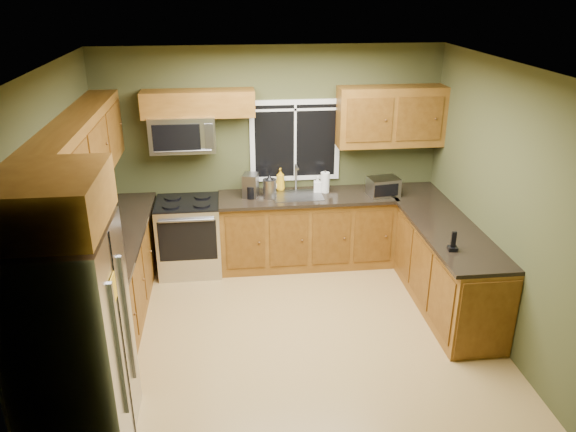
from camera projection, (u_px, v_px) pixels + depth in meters
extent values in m
plane|color=#A27F47|center=(287.00, 330.00, 5.87)|extent=(4.20, 4.20, 0.00)
plane|color=white|center=(287.00, 66.00, 4.83)|extent=(4.20, 4.20, 0.00)
plane|color=#3D4122|center=(271.00, 157.00, 7.00)|extent=(4.20, 0.00, 4.20)
plane|color=#3D4122|center=(317.00, 314.00, 3.70)|extent=(4.20, 0.00, 4.20)
plane|color=#3D4122|center=(59.00, 221.00, 5.13)|extent=(0.00, 3.60, 3.60)
plane|color=#3D4122|center=(497.00, 202.00, 5.57)|extent=(0.00, 3.60, 3.60)
cube|color=white|center=(295.00, 141.00, 6.94)|extent=(1.12, 0.03, 1.02)
cube|color=black|center=(295.00, 141.00, 6.93)|extent=(1.00, 0.01, 0.90)
cube|color=white|center=(295.00, 141.00, 6.92)|extent=(0.03, 0.01, 0.90)
cube|color=white|center=(295.00, 110.00, 6.77)|extent=(1.00, 0.01, 0.03)
cube|color=brown|center=(114.00, 280.00, 5.95)|extent=(0.60, 2.65, 0.90)
cube|color=black|center=(111.00, 240.00, 5.77)|extent=(0.65, 2.65, 0.04)
cube|color=brown|center=(306.00, 231.00, 7.11)|extent=(2.17, 0.60, 0.90)
cube|color=black|center=(307.00, 197.00, 6.91)|extent=(2.17, 0.65, 0.04)
cube|color=brown|center=(439.00, 259.00, 6.39)|extent=(0.60, 2.50, 0.90)
cube|color=#5E3810|center=(487.00, 321.00, 5.23)|extent=(0.56, 0.02, 0.82)
cube|color=black|center=(441.00, 221.00, 6.20)|extent=(0.65, 2.50, 0.04)
cube|color=brown|center=(81.00, 152.00, 5.39)|extent=(0.33, 2.65, 0.72)
cube|color=brown|center=(198.00, 103.00, 6.48)|extent=(1.30, 0.33, 0.30)
cube|color=brown|center=(391.00, 116.00, 6.80)|extent=(1.30, 0.33, 0.72)
cube|color=brown|center=(48.00, 201.00, 3.71)|extent=(0.72, 0.90, 0.38)
cube|color=#B7B7BC|center=(73.00, 343.00, 4.15)|extent=(0.72, 0.90, 1.80)
cube|color=slate|center=(119.00, 350.00, 3.99)|extent=(0.03, 0.04, 1.10)
cube|color=slate|center=(127.00, 319.00, 4.35)|extent=(0.03, 0.04, 1.10)
cube|color=black|center=(123.00, 340.00, 4.19)|extent=(0.01, 0.02, 1.78)
cube|color=gold|center=(114.00, 288.00, 3.91)|extent=(0.01, 0.14, 0.20)
cube|color=#B7B7BC|center=(190.00, 237.00, 6.94)|extent=(0.76, 0.65, 0.90)
cube|color=black|center=(187.00, 203.00, 6.76)|extent=(0.76, 0.64, 0.03)
cube|color=black|center=(188.00, 241.00, 6.60)|extent=(0.68, 0.02, 0.50)
cylinder|color=slate|center=(186.00, 221.00, 6.48)|extent=(0.64, 0.04, 0.04)
cylinder|color=black|center=(171.00, 206.00, 6.61)|extent=(0.20, 0.20, 0.01)
cylinder|color=black|center=(202.00, 205.00, 6.64)|extent=(0.20, 0.20, 0.01)
cylinder|color=black|center=(173.00, 197.00, 6.86)|extent=(0.20, 0.20, 0.01)
cylinder|color=black|center=(202.00, 196.00, 6.90)|extent=(0.20, 0.20, 0.01)
cube|color=#B7B7BC|center=(183.00, 133.00, 6.57)|extent=(0.76, 0.38, 0.42)
cube|color=black|center=(176.00, 138.00, 6.38)|extent=(0.54, 0.01, 0.30)
cube|color=slate|center=(209.00, 137.00, 6.42)|extent=(0.10, 0.01, 0.30)
cylinder|color=slate|center=(183.00, 151.00, 6.44)|extent=(0.66, 0.02, 0.02)
cube|color=slate|center=(298.00, 196.00, 6.90)|extent=(0.60, 0.42, 0.02)
cylinder|color=#B7B7BC|center=(296.00, 177.00, 7.01)|extent=(0.03, 0.03, 0.34)
cylinder|color=#B7B7BC|center=(297.00, 167.00, 6.88)|extent=(0.03, 0.18, 0.03)
cube|color=#B7B7BC|center=(383.00, 187.00, 6.86)|extent=(0.39, 0.32, 0.22)
cube|color=black|center=(386.00, 190.00, 6.74)|extent=(0.30, 0.05, 0.15)
cube|color=slate|center=(251.00, 185.00, 6.82)|extent=(0.22, 0.24, 0.29)
cylinder|color=black|center=(251.00, 192.00, 6.78)|extent=(0.13, 0.13, 0.15)
cylinder|color=#B7B7BC|center=(270.00, 189.00, 6.78)|extent=(0.21, 0.21, 0.24)
cone|color=black|center=(269.00, 178.00, 6.72)|extent=(0.14, 0.14, 0.06)
cylinder|color=white|center=(325.00, 182.00, 6.96)|extent=(0.14, 0.14, 0.26)
cylinder|color=slate|center=(325.00, 172.00, 6.91)|extent=(0.02, 0.02, 0.04)
imported|color=gold|center=(280.00, 179.00, 7.02)|extent=(0.13, 0.13, 0.29)
imported|color=white|center=(318.00, 184.00, 6.98)|extent=(0.10, 0.11, 0.20)
imported|color=white|center=(272.00, 184.00, 7.03)|extent=(0.15, 0.15, 0.17)
cube|color=black|center=(452.00, 248.00, 5.49)|extent=(0.10, 0.10, 0.04)
cube|color=black|center=(454.00, 239.00, 5.45)|extent=(0.05, 0.04, 0.16)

